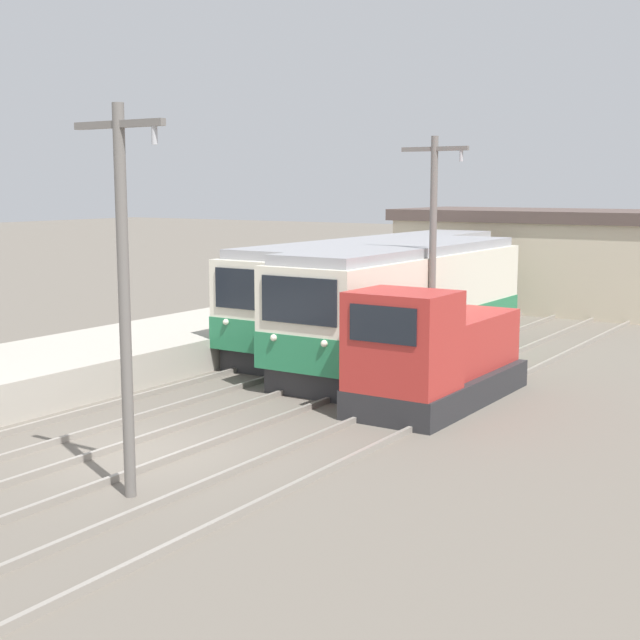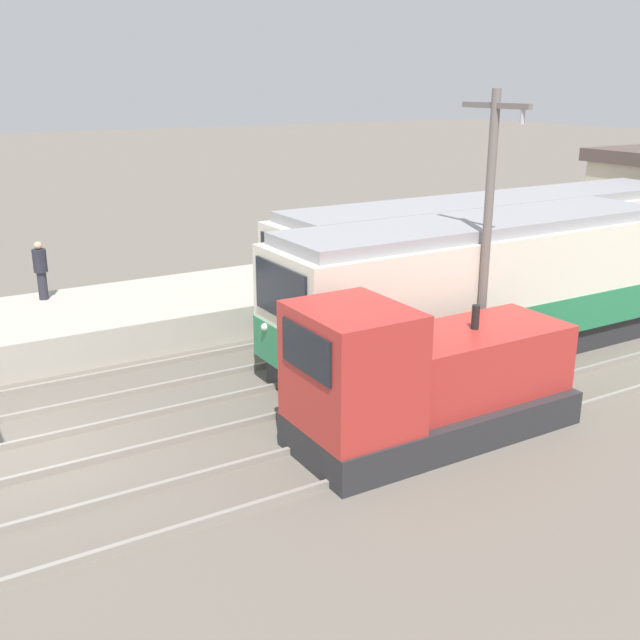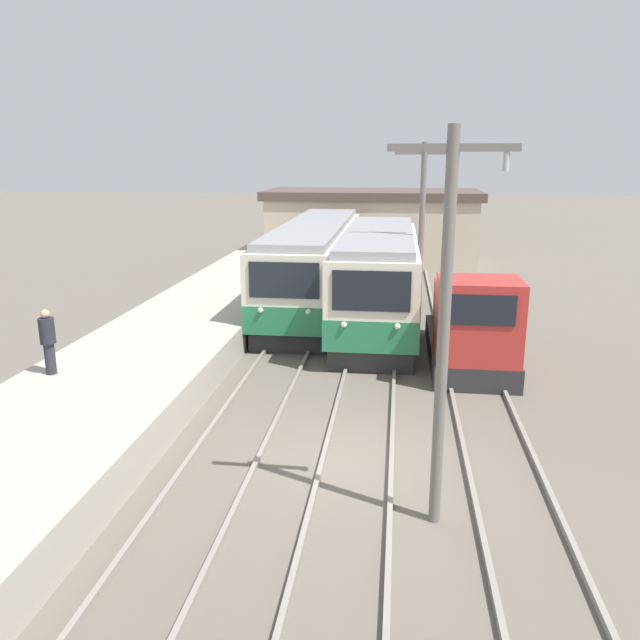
# 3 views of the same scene
# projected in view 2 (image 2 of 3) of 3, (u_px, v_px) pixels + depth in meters

# --- Properties ---
(ground_plane) EXTENTS (200.00, 200.00, 0.00)m
(ground_plane) POSITION_uv_depth(u_px,v_px,m) (25.00, 457.00, 14.36)
(ground_plane) COLOR #665E54
(track_left) EXTENTS (1.54, 60.00, 0.14)m
(track_left) POSITION_uv_depth(u_px,v_px,m) (2.00, 406.00, 16.47)
(track_left) COLOR gray
(track_left) RESTS_ON ground
(track_center) EXTENTS (1.54, 60.00, 0.14)m
(track_center) POSITION_uv_depth(u_px,v_px,m) (26.00, 458.00, 14.17)
(track_center) COLOR gray
(track_center) RESTS_ON ground
(track_right) EXTENTS (1.54, 60.00, 0.14)m
(track_right) POSITION_uv_depth(u_px,v_px,m) (62.00, 537.00, 11.72)
(track_right) COLOR gray
(track_right) RESTS_ON ground
(commuter_train_left) EXTENTS (2.84, 14.95, 3.58)m
(commuter_train_left) POSITION_uv_depth(u_px,v_px,m) (495.00, 259.00, 23.00)
(commuter_train_left) COLOR #28282B
(commuter_train_left) RESTS_ON ground
(commuter_train_center) EXTENTS (2.84, 11.46, 3.64)m
(commuter_train_center) POSITION_uv_depth(u_px,v_px,m) (477.00, 294.00, 19.11)
(commuter_train_center) COLOR #28282B
(commuter_train_center) RESTS_ON ground
(shunting_locomotive) EXTENTS (2.40, 5.98, 3.00)m
(shunting_locomotive) POSITION_uv_depth(u_px,v_px,m) (423.00, 382.00, 14.81)
(shunting_locomotive) COLOR #28282B
(shunting_locomotive) RESTS_ON ground
(catenary_mast_mid) EXTENTS (2.00, 0.20, 6.75)m
(catenary_mast_mid) POSITION_uv_depth(u_px,v_px,m) (487.00, 232.00, 16.67)
(catenary_mast_mid) COLOR slate
(catenary_mast_mid) RESTS_ON ground
(person_on_platform) EXTENTS (0.38, 0.38, 1.67)m
(person_on_platform) POSITION_uv_depth(u_px,v_px,m) (41.00, 268.00, 21.03)
(person_on_platform) COLOR #282833
(person_on_platform) RESTS_ON platform_left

